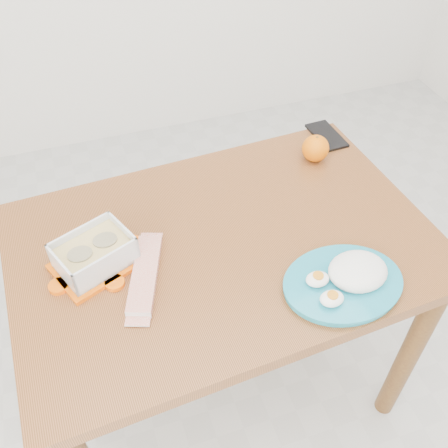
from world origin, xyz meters
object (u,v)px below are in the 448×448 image
object	(u,v)px
dining_table	(224,268)
orange_fruit	(315,148)
rice_plate	(348,278)
smartphone	(327,135)
food_container	(94,254)

from	to	relation	value
dining_table	orange_fruit	size ratio (longest dim) A/B	13.78
dining_table	rice_plate	size ratio (longest dim) A/B	3.90
orange_fruit	smartphone	world-z (taller)	orange_fruit
dining_table	orange_fruit	bearing A→B (deg)	28.90
orange_fruit	dining_table	bearing A→B (deg)	-147.55
orange_fruit	smartphone	bearing A→B (deg)	46.06
rice_plate	food_container	bearing A→B (deg)	155.46
dining_table	rice_plate	xyz separation A→B (m)	(0.23, -0.23, 0.14)
dining_table	smartphone	size ratio (longest dim) A/B	7.31
dining_table	food_container	size ratio (longest dim) A/B	4.61
orange_fruit	rice_plate	world-z (taller)	orange_fruit
dining_table	food_container	bearing A→B (deg)	173.02
smartphone	food_container	bearing A→B (deg)	-161.46
orange_fruit	rice_plate	xyz separation A→B (m)	(-0.14, -0.47, -0.02)
food_container	rice_plate	xyz separation A→B (m)	(0.56, -0.25, -0.02)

